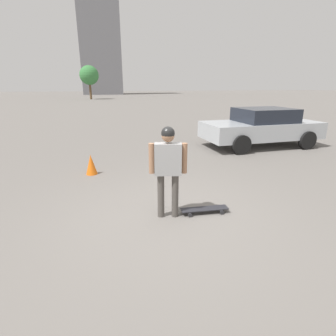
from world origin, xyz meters
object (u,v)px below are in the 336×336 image
person (168,162)px  skateboard (204,209)px  car_parked_near (261,127)px  traffic_cone (91,165)px

person → skateboard: size_ratio=1.80×
car_parked_near → person: bearing=42.1°
person → traffic_cone: (2.82, 1.29, -0.74)m
skateboard → car_parked_near: (4.57, -4.35, 0.68)m
skateboard → person: bearing=-0.1°
skateboard → car_parked_near: car_parked_near is taller
skateboard → traffic_cone: 3.50m
skateboard → traffic_cone: size_ratio=1.69×
skateboard → car_parked_near: 6.35m
skateboard → traffic_cone: (2.89, 1.96, 0.19)m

